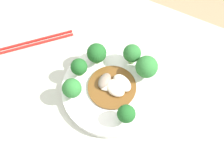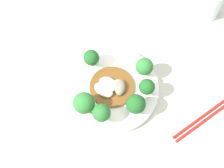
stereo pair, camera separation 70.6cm
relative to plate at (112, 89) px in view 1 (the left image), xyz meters
name	(u,v)px [view 1 (the left image)]	position (x,y,z in m)	size (l,w,h in m)	color
table	(113,150)	(-0.03, 0.04, -0.40)	(1.08, 0.73, 0.77)	#B7BCAD
plate	(112,89)	(0.00, 0.00, 0.00)	(0.26, 0.26, 0.02)	white
broccoli_northeast	(72,88)	(0.08, 0.06, 0.04)	(0.05, 0.05, 0.06)	#70A356
broccoli_east	(79,67)	(0.09, 0.00, 0.04)	(0.04, 0.04, 0.06)	#7AAD5B
broccoli_south	(132,54)	(-0.01, -0.09, 0.05)	(0.05, 0.05, 0.06)	#7AAD5B
broccoli_northwest	(126,114)	(-0.07, 0.06, 0.04)	(0.04, 0.04, 0.06)	#70A356
broccoli_southeast	(97,53)	(0.07, -0.05, 0.05)	(0.05, 0.05, 0.06)	#7AAD5B
broccoli_southwest	(147,67)	(-0.06, -0.07, 0.05)	(0.06, 0.06, 0.07)	#70A356
stirfry_center	(114,86)	(0.00, 0.00, 0.02)	(0.12, 0.12, 0.02)	brown
chopsticks	(30,44)	(0.27, -0.02, -0.01)	(0.19, 0.19, 0.01)	red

